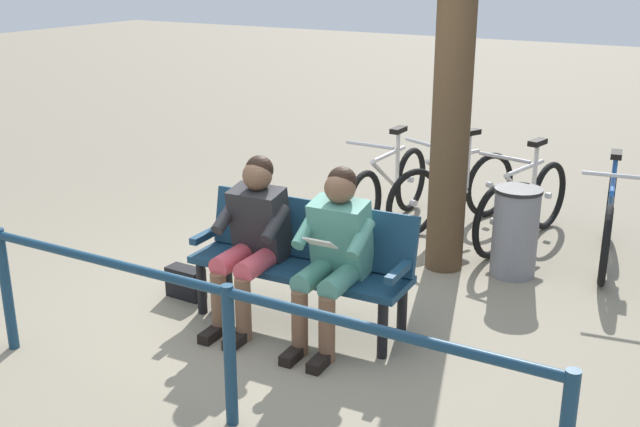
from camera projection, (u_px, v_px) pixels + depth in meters
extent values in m
plane|color=gray|center=(273.00, 323.00, 5.57)|extent=(40.00, 40.00, 0.00)
cube|color=navy|center=(298.00, 269.00, 5.43)|extent=(1.62, 0.52, 0.05)
cube|color=navy|center=(311.00, 229.00, 5.51)|extent=(1.60, 0.21, 0.42)
cube|color=navy|center=(400.00, 271.00, 5.05)|extent=(0.08, 0.40, 0.05)
cube|color=navy|center=(209.00, 234.00, 5.72)|extent=(0.08, 0.40, 0.05)
cylinder|color=black|center=(383.00, 330.00, 5.04)|extent=(0.07, 0.07, 0.40)
cylinder|color=black|center=(202.00, 288.00, 5.67)|extent=(0.07, 0.07, 0.40)
cylinder|color=black|center=(402.00, 310.00, 5.33)|extent=(0.07, 0.07, 0.40)
cylinder|color=black|center=(228.00, 272.00, 5.96)|extent=(0.07, 0.07, 0.40)
cube|color=#4C8C7A|center=(341.00, 237.00, 5.21)|extent=(0.39, 0.32, 0.55)
sphere|color=brown|center=(340.00, 188.00, 5.08)|extent=(0.21, 0.21, 0.21)
sphere|color=black|center=(342.00, 181.00, 5.10)|extent=(0.20, 0.20, 0.20)
cylinder|color=#4C8C7A|center=(341.00, 281.00, 5.07)|extent=(0.17, 0.41, 0.15)
cylinder|color=brown|center=(327.00, 329.00, 4.99)|extent=(0.11, 0.11, 0.45)
cube|color=black|center=(320.00, 362.00, 4.96)|extent=(0.10, 0.22, 0.07)
cylinder|color=#4C8C7A|center=(361.00, 239.00, 5.01)|extent=(0.10, 0.31, 0.23)
cylinder|color=#4C8C7A|center=(314.00, 275.00, 5.16)|extent=(0.17, 0.41, 0.15)
cylinder|color=brown|center=(300.00, 323.00, 5.08)|extent=(0.11, 0.11, 0.45)
cube|color=black|center=(293.00, 355.00, 5.05)|extent=(0.10, 0.22, 0.07)
cylinder|color=#4C8C7A|center=(306.00, 229.00, 5.18)|extent=(0.10, 0.31, 0.23)
cube|color=silver|center=(320.00, 243.00, 4.94)|extent=(0.21, 0.13, 0.09)
cube|color=#262628|center=(260.00, 223.00, 5.49)|extent=(0.39, 0.32, 0.55)
sphere|color=brown|center=(257.00, 176.00, 5.37)|extent=(0.21, 0.21, 0.21)
sphere|color=black|center=(259.00, 169.00, 5.38)|extent=(0.20, 0.20, 0.20)
cylinder|color=#D84C59|center=(258.00, 264.00, 5.35)|extent=(0.17, 0.41, 0.15)
cylinder|color=brown|center=(243.00, 309.00, 5.27)|extent=(0.11, 0.11, 0.45)
cube|color=black|center=(236.00, 341.00, 5.25)|extent=(0.10, 0.22, 0.07)
cylinder|color=#262628|center=(275.00, 224.00, 5.29)|extent=(0.10, 0.31, 0.23)
cylinder|color=#D84C59|center=(234.00, 259.00, 5.44)|extent=(0.17, 0.41, 0.15)
cylinder|color=brown|center=(219.00, 304.00, 5.36)|extent=(0.11, 0.11, 0.45)
cube|color=black|center=(212.00, 334.00, 5.33)|extent=(0.10, 0.22, 0.07)
cylinder|color=#262628|center=(227.00, 215.00, 5.46)|extent=(0.10, 0.31, 0.23)
cube|color=black|center=(186.00, 283.00, 5.96)|extent=(0.30, 0.15, 0.24)
cylinder|color=#4C3823|center=(453.00, 79.00, 6.08)|extent=(0.31, 0.31, 3.19)
cylinder|color=slate|center=(515.00, 234.00, 6.31)|extent=(0.37, 0.37, 0.72)
cylinder|color=black|center=(519.00, 190.00, 6.19)|extent=(0.39, 0.39, 0.03)
torus|color=black|center=(605.00, 245.00, 6.13)|extent=(0.16, 0.66, 0.66)
cylinder|color=silver|center=(605.00, 245.00, 6.13)|extent=(0.06, 0.07, 0.06)
torus|color=black|center=(610.00, 208.00, 7.04)|extent=(0.16, 0.66, 0.66)
cylinder|color=silver|center=(610.00, 208.00, 7.04)|extent=(0.06, 0.07, 0.06)
cylinder|color=#1E519E|center=(613.00, 183.00, 6.46)|extent=(0.14, 0.63, 0.04)
cylinder|color=#1E519E|center=(610.00, 208.00, 6.46)|extent=(0.13, 0.60, 0.43)
cylinder|color=#1E519E|center=(613.00, 186.00, 6.65)|extent=(0.04, 0.04, 0.55)
cube|color=black|center=(616.00, 154.00, 6.56)|extent=(0.12, 0.23, 0.05)
cylinder|color=#B2B2B7|center=(614.00, 175.00, 6.05)|extent=(0.48, 0.11, 0.03)
torus|color=black|center=(494.00, 222.00, 6.68)|extent=(0.19, 0.66, 0.66)
cylinder|color=silver|center=(494.00, 222.00, 6.68)|extent=(0.06, 0.07, 0.06)
torus|color=black|center=(548.00, 196.00, 7.40)|extent=(0.19, 0.66, 0.66)
cylinder|color=silver|center=(548.00, 196.00, 7.40)|extent=(0.06, 0.07, 0.06)
cylinder|color=silver|center=(526.00, 168.00, 6.92)|extent=(0.17, 0.63, 0.04)
cylinder|color=silver|center=(520.00, 191.00, 6.93)|extent=(0.16, 0.59, 0.43)
cylinder|color=silver|center=(535.00, 172.00, 7.08)|extent=(0.04, 0.04, 0.55)
cube|color=black|center=(538.00, 142.00, 6.99)|extent=(0.13, 0.23, 0.05)
cylinder|color=#B2B2B7|center=(505.00, 158.00, 6.58)|extent=(0.48, 0.13, 0.03)
torus|color=black|center=(414.00, 203.00, 7.18)|extent=(0.32, 0.63, 0.66)
cylinder|color=silver|center=(414.00, 203.00, 7.18)|extent=(0.07, 0.08, 0.06)
torus|color=black|center=(489.00, 185.00, 7.75)|extent=(0.32, 0.63, 0.66)
cylinder|color=silver|center=(489.00, 185.00, 7.75)|extent=(0.07, 0.08, 0.06)
cylinder|color=silver|center=(455.00, 155.00, 7.34)|extent=(0.29, 0.59, 0.04)
cylinder|color=silver|center=(448.00, 177.00, 7.36)|extent=(0.28, 0.56, 0.43)
cylinder|color=silver|center=(468.00, 161.00, 7.47)|extent=(0.04, 0.04, 0.55)
cube|color=black|center=(470.00, 132.00, 7.38)|extent=(0.17, 0.24, 0.05)
cylinder|color=#B2B2B7|center=(424.00, 144.00, 7.06)|extent=(0.45, 0.22, 0.03)
torus|color=black|center=(363.00, 206.00, 7.11)|extent=(0.07, 0.66, 0.66)
cylinder|color=silver|center=(363.00, 206.00, 7.11)|extent=(0.05, 0.06, 0.06)
torus|color=black|center=(411.00, 180.00, 7.93)|extent=(0.07, 0.66, 0.66)
cylinder|color=silver|center=(411.00, 180.00, 7.93)|extent=(0.05, 0.06, 0.06)
cylinder|color=silver|center=(389.00, 154.00, 7.40)|extent=(0.05, 0.63, 0.04)
cylinder|color=silver|center=(385.00, 176.00, 7.40)|extent=(0.05, 0.60, 0.43)
cylinder|color=silver|center=(398.00, 158.00, 7.57)|extent=(0.04, 0.04, 0.55)
cube|color=black|center=(399.00, 130.00, 7.49)|extent=(0.09, 0.22, 0.05)
cylinder|color=#B2B2B7|center=(370.00, 145.00, 7.02)|extent=(0.48, 0.04, 0.03)
cylinder|color=navy|center=(230.00, 356.00, 4.25)|extent=(0.07, 0.07, 0.85)
cylinder|color=navy|center=(7.00, 290.00, 5.09)|extent=(0.07, 0.07, 0.85)
cylinder|color=navy|center=(227.00, 292.00, 4.13)|extent=(3.61, 0.11, 0.06)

